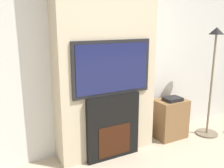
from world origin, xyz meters
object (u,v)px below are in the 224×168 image
fireplace (112,126)px  television (112,68)px  floor_lamp (212,75)px  media_stand (170,118)px

fireplace → television: bearing=-90.0°
fireplace → television: (0.00, -0.00, 0.75)m
fireplace → floor_lamp: 1.70m
floor_lamp → media_stand: (-0.58, 0.21, -0.65)m
television → floor_lamp: floor_lamp is taller
television → floor_lamp: 1.63m
media_stand → television: bearing=-174.8°
television → media_stand: (1.04, 0.09, -0.87)m
television → media_stand: 1.35m
fireplace → television: size_ratio=0.82×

